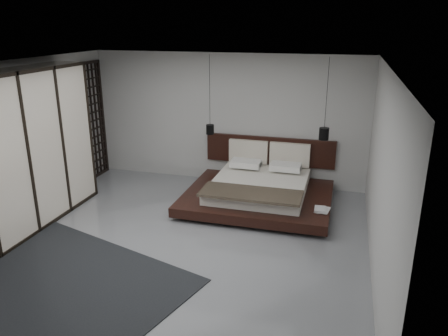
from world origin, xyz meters
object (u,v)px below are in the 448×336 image
(bed, at_px, (259,189))
(wardrobe, at_px, (31,148))
(pendant_left, at_px, (210,129))
(pendant_right, at_px, (324,134))
(rug, at_px, (52,284))
(lattice_screen, at_px, (93,121))

(bed, bearing_deg, wardrobe, -153.65)
(pendant_left, relative_size, pendant_right, 1.03)
(pendant_right, distance_m, rug, 5.36)
(bed, bearing_deg, rug, -121.27)
(lattice_screen, bearing_deg, bed, -7.89)
(pendant_right, xyz_separation_m, rug, (-3.30, -4.00, -1.37))
(wardrobe, height_order, rug, wardrobe)
(wardrobe, bearing_deg, rug, -49.40)
(pendant_left, xyz_separation_m, pendant_right, (2.28, 0.00, 0.06))
(pendant_right, height_order, rug, pendant_right)
(bed, xyz_separation_m, rug, (-2.16, -3.56, -0.28))
(lattice_screen, xyz_separation_m, pendant_right, (5.05, -0.11, 0.08))
(bed, distance_m, pendant_right, 1.64)
(pendant_right, bearing_deg, lattice_screen, 178.80)
(pendant_right, bearing_deg, bed, -159.03)
(pendant_left, bearing_deg, lattice_screen, 177.82)
(lattice_screen, bearing_deg, pendant_right, -1.20)
(pendant_right, xyz_separation_m, wardrobe, (-4.80, -2.25, -0.03))
(bed, distance_m, pendant_left, 1.60)
(rug, bearing_deg, pendant_right, 50.45)
(wardrobe, bearing_deg, lattice_screen, 96.09)
(pendant_left, relative_size, wardrobe, 0.58)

